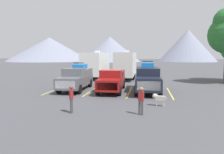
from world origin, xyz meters
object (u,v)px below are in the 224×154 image
at_px(pickup_truck_a, 76,78).
at_px(person_a, 141,99).
at_px(pickup_truck_b, 112,80).
at_px(camper_trailer_b, 126,64).
at_px(camper_trailer_a, 96,64).
at_px(dog, 158,98).
at_px(person_b, 71,97).
at_px(pickup_truck_c, 148,78).

height_order(pickup_truck_a, person_a, pickup_truck_a).
bearing_deg(pickup_truck_b, camper_trailer_b, 88.12).
relative_size(camper_trailer_a, person_a, 4.96).
bearing_deg(dog, camper_trailer_b, 104.24).
bearing_deg(camper_trailer_a, person_b, -80.53).
relative_size(camper_trailer_b, person_b, 4.93).
distance_m(pickup_truck_b, camper_trailer_a, 10.41).
bearing_deg(pickup_truck_a, camper_trailer_b, 67.17).
height_order(pickup_truck_a, dog, pickup_truck_a).
bearing_deg(camper_trailer_b, pickup_truck_b, -91.88).
bearing_deg(person_b, pickup_truck_b, 81.50).
bearing_deg(person_b, pickup_truck_a, 107.22).
xyz_separation_m(pickup_truck_c, dog, (0.70, -5.21, -0.69)).
distance_m(pickup_truck_c, dog, 5.30).
relative_size(pickup_truck_b, person_b, 3.39).
relative_size(camper_trailer_a, camper_trailer_b, 0.98).
distance_m(pickup_truck_a, pickup_truck_c, 6.66).
relative_size(person_a, person_b, 0.97).
bearing_deg(pickup_truck_c, camper_trailer_a, 127.63).
distance_m(pickup_truck_b, pickup_truck_c, 3.21).
bearing_deg(person_a, dog, 65.08).
height_order(pickup_truck_b, camper_trailer_a, camper_trailer_a).
xyz_separation_m(pickup_truck_c, person_a, (-0.34, -7.44, -0.34)).
relative_size(pickup_truck_b, camper_trailer_b, 0.69).
xyz_separation_m(camper_trailer_b, person_a, (2.54, -16.33, -1.13)).
distance_m(camper_trailer_b, dog, 14.63).
bearing_deg(pickup_truck_c, pickup_truck_a, -179.39).
distance_m(camper_trailer_b, person_a, 16.57).
height_order(camper_trailer_b, person_b, camper_trailer_b).
bearing_deg(person_b, dog, 26.72).
bearing_deg(camper_trailer_a, person_a, -67.88).
bearing_deg(pickup_truck_a, pickup_truck_b, -4.74).
bearing_deg(person_b, pickup_truck_c, 60.95).
height_order(pickup_truck_a, camper_trailer_b, camper_trailer_b).
height_order(pickup_truck_a, camper_trailer_a, camper_trailer_a).
bearing_deg(pickup_truck_a, person_b, -72.78).
relative_size(pickup_truck_a, person_a, 3.57).
relative_size(pickup_truck_a, camper_trailer_b, 0.71).
bearing_deg(dog, person_b, -153.28).
distance_m(pickup_truck_b, dog, 6.23).
bearing_deg(person_a, camper_trailer_a, 112.12).
bearing_deg(camper_trailer_b, pickup_truck_c, -72.03).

